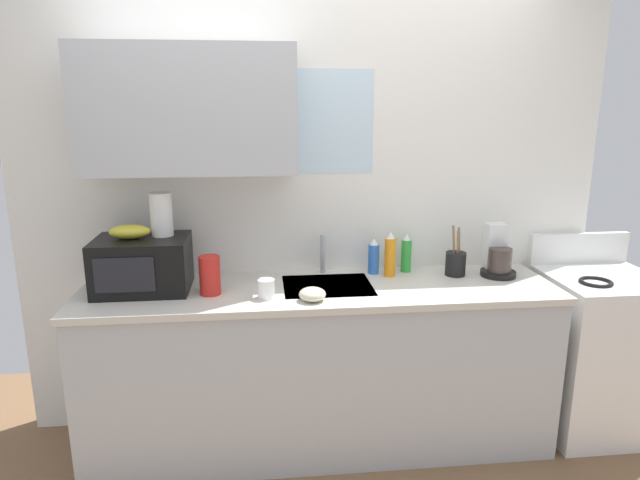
{
  "coord_description": "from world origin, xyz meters",
  "views": [
    {
      "loc": [
        -0.29,
        -2.69,
        1.82
      ],
      "look_at": [
        0.0,
        0.0,
        1.15
      ],
      "focal_mm": 30.95,
      "sensor_mm": 36.0,
      "label": 1
    }
  ],
  "objects_px": {
    "cereal_canister": "(210,275)",
    "dish_soap_bottle_green": "(406,254)",
    "banana_bunch": "(130,232)",
    "coffee_maker": "(497,256)",
    "paper_towel_roll": "(161,214)",
    "small_bowl": "(312,294)",
    "mug_white": "(266,289)",
    "microwave": "(143,264)",
    "dish_soap_bottle_orange": "(390,255)",
    "utensil_crock": "(456,263)",
    "dish_soap_bottle_blue": "(374,257)",
    "stove_range": "(595,351)"
  },
  "relations": [
    {
      "from": "cereal_canister",
      "to": "dish_soap_bottle_green",
      "type": "bearing_deg",
      "value": 14.15
    },
    {
      "from": "banana_bunch",
      "to": "coffee_maker",
      "type": "distance_m",
      "value": 1.95
    },
    {
      "from": "banana_bunch",
      "to": "cereal_canister",
      "type": "height_order",
      "value": "banana_bunch"
    },
    {
      "from": "paper_towel_roll",
      "to": "dish_soap_bottle_green",
      "type": "bearing_deg",
      "value": 5.18
    },
    {
      "from": "banana_bunch",
      "to": "small_bowl",
      "type": "height_order",
      "value": "banana_bunch"
    },
    {
      "from": "mug_white",
      "to": "banana_bunch",
      "type": "bearing_deg",
      "value": 164.05
    },
    {
      "from": "dish_soap_bottle_green",
      "to": "cereal_canister",
      "type": "relative_size",
      "value": 1.12
    },
    {
      "from": "microwave",
      "to": "dish_soap_bottle_orange",
      "type": "bearing_deg",
      "value": 4.31
    },
    {
      "from": "dish_soap_bottle_green",
      "to": "small_bowl",
      "type": "xyz_separation_m",
      "value": [
        -0.57,
        -0.42,
        -0.07
      ]
    },
    {
      "from": "cereal_canister",
      "to": "utensil_crock",
      "type": "xyz_separation_m",
      "value": [
        1.32,
        0.17,
        -0.03
      ]
    },
    {
      "from": "microwave",
      "to": "banana_bunch",
      "type": "bearing_deg",
      "value": 178.2
    },
    {
      "from": "banana_bunch",
      "to": "small_bowl",
      "type": "bearing_deg",
      "value": -15.78
    },
    {
      "from": "dish_soap_bottle_blue",
      "to": "small_bowl",
      "type": "relative_size",
      "value": 1.54
    },
    {
      "from": "microwave",
      "to": "utensil_crock",
      "type": "xyz_separation_m",
      "value": [
        1.66,
        0.07,
        -0.06
      ]
    },
    {
      "from": "dish_soap_bottle_green",
      "to": "cereal_canister",
      "type": "distance_m",
      "value": 1.1
    },
    {
      "from": "dish_soap_bottle_green",
      "to": "dish_soap_bottle_blue",
      "type": "bearing_deg",
      "value": -175.53
    },
    {
      "from": "stove_range",
      "to": "coffee_maker",
      "type": "bearing_deg",
      "value": 169.75
    },
    {
      "from": "paper_towel_roll",
      "to": "dish_soap_bottle_green",
      "type": "xyz_separation_m",
      "value": [
        1.3,
        0.12,
        -0.28
      ]
    },
    {
      "from": "dish_soap_bottle_blue",
      "to": "cereal_canister",
      "type": "bearing_deg",
      "value": -163.85
    },
    {
      "from": "dish_soap_bottle_blue",
      "to": "dish_soap_bottle_green",
      "type": "bearing_deg",
      "value": 4.47
    },
    {
      "from": "paper_towel_roll",
      "to": "banana_bunch",
      "type": "bearing_deg",
      "value": -161.57
    },
    {
      "from": "banana_bunch",
      "to": "stove_range",
      "type": "bearing_deg",
      "value": -1.06
    },
    {
      "from": "utensil_crock",
      "to": "dish_soap_bottle_orange",
      "type": "bearing_deg",
      "value": 175.88
    },
    {
      "from": "paper_towel_roll",
      "to": "dish_soap_bottle_blue",
      "type": "height_order",
      "value": "paper_towel_roll"
    },
    {
      "from": "dish_soap_bottle_blue",
      "to": "utensil_crock",
      "type": "distance_m",
      "value": 0.45
    },
    {
      "from": "paper_towel_roll",
      "to": "cereal_canister",
      "type": "relative_size",
      "value": 1.13
    },
    {
      "from": "banana_bunch",
      "to": "dish_soap_bottle_blue",
      "type": "distance_m",
      "value": 1.29
    },
    {
      "from": "small_bowl",
      "to": "dish_soap_bottle_green",
      "type": "bearing_deg",
      "value": 36.34
    },
    {
      "from": "banana_bunch",
      "to": "cereal_canister",
      "type": "distance_m",
      "value": 0.45
    },
    {
      "from": "cereal_canister",
      "to": "utensil_crock",
      "type": "distance_m",
      "value": 1.33
    },
    {
      "from": "coffee_maker",
      "to": "dish_soap_bottle_blue",
      "type": "xyz_separation_m",
      "value": [
        -0.67,
        0.1,
        -0.01
      ]
    },
    {
      "from": "paper_towel_roll",
      "to": "utensil_crock",
      "type": "distance_m",
      "value": 1.59
    },
    {
      "from": "stove_range",
      "to": "small_bowl",
      "type": "height_order",
      "value": "stove_range"
    },
    {
      "from": "cereal_canister",
      "to": "stove_range",
      "type": "bearing_deg",
      "value": 1.44
    },
    {
      "from": "utensil_crock",
      "to": "coffee_maker",
      "type": "bearing_deg",
      "value": -2.86
    },
    {
      "from": "dish_soap_bottle_orange",
      "to": "cereal_canister",
      "type": "xyz_separation_m",
      "value": [
        -0.95,
        -0.2,
        -0.02
      ]
    },
    {
      "from": "banana_bunch",
      "to": "dish_soap_bottle_orange",
      "type": "relative_size",
      "value": 0.81
    },
    {
      "from": "banana_bunch",
      "to": "mug_white",
      "type": "height_order",
      "value": "banana_bunch"
    },
    {
      "from": "stove_range",
      "to": "dish_soap_bottle_orange",
      "type": "bearing_deg",
      "value": 173.07
    },
    {
      "from": "dish_soap_bottle_green",
      "to": "stove_range",
      "type": "bearing_deg",
      "value": -11.41
    },
    {
      "from": "dish_soap_bottle_green",
      "to": "utensil_crock",
      "type": "bearing_deg",
      "value": -21.21
    },
    {
      "from": "mug_white",
      "to": "paper_towel_roll",
      "type": "bearing_deg",
      "value": 155.0
    },
    {
      "from": "coffee_maker",
      "to": "dish_soap_bottle_orange",
      "type": "xyz_separation_m",
      "value": [
        -0.59,
        0.04,
        0.01
      ]
    },
    {
      "from": "coffee_maker",
      "to": "dish_soap_bottle_blue",
      "type": "distance_m",
      "value": 0.68
    },
    {
      "from": "paper_towel_roll",
      "to": "dish_soap_bottle_blue",
      "type": "distance_m",
      "value": 1.16
    },
    {
      "from": "microwave",
      "to": "small_bowl",
      "type": "relative_size",
      "value": 3.54
    },
    {
      "from": "small_bowl",
      "to": "paper_towel_roll",
      "type": "bearing_deg",
      "value": 157.79
    },
    {
      "from": "stove_range",
      "to": "mug_white",
      "type": "height_order",
      "value": "stove_range"
    },
    {
      "from": "banana_bunch",
      "to": "utensil_crock",
      "type": "xyz_separation_m",
      "value": [
        1.71,
        0.07,
        -0.23
      ]
    },
    {
      "from": "stove_range",
      "to": "banana_bunch",
      "type": "xyz_separation_m",
      "value": [
        -2.52,
        0.05,
        0.75
      ]
    }
  ]
}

